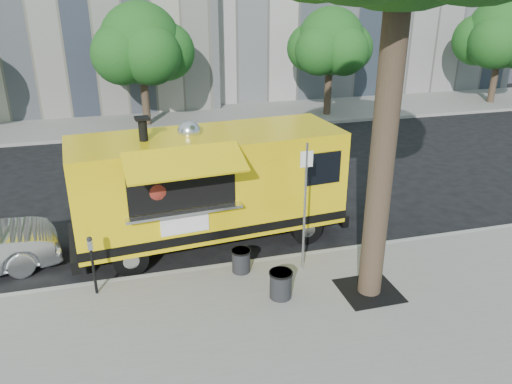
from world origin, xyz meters
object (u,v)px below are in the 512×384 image
at_px(parking_meter, 92,259).
at_px(food_truck, 209,184).
at_px(far_tree_d, 502,33).
at_px(trash_bin_right, 281,284).
at_px(far_tree_b, 141,43).
at_px(far_tree_c, 331,41).
at_px(sign_post, 305,201).
at_px(trash_bin_left, 241,260).

distance_m(parking_meter, food_truck, 3.45).
bearing_deg(food_truck, far_tree_d, 28.33).
bearing_deg(trash_bin_right, parking_meter, 162.66).
bearing_deg(far_tree_b, far_tree_d, -0.30).
relative_size(parking_meter, food_truck, 0.19).
bearing_deg(far_tree_c, food_truck, -124.73).
bearing_deg(far_tree_c, parking_meter, -128.66).
relative_size(far_tree_d, parking_meter, 4.23).
bearing_deg(trash_bin_right, far_tree_d, 41.15).
height_order(sign_post, trash_bin_right, sign_post).
xyz_separation_m(far_tree_b, far_tree_d, (19.00, -0.10, 0.06)).
relative_size(far_tree_c, far_tree_d, 0.92).
bearing_deg(far_tree_c, far_tree_d, 1.15).
bearing_deg(far_tree_c, trash_bin_right, -116.05).
distance_m(trash_bin_left, trash_bin_right, 1.33).
bearing_deg(parking_meter, far_tree_b, 81.90).
bearing_deg(far_tree_b, sign_post, -79.85).
height_order(far_tree_c, trash_bin_left, far_tree_c).
height_order(far_tree_b, far_tree_d, far_tree_d).
xyz_separation_m(far_tree_d, trash_bin_right, (-17.29, -15.11, -3.42)).
bearing_deg(trash_bin_left, parking_meter, -179.09).
height_order(far_tree_b, food_truck, far_tree_b).
xyz_separation_m(far_tree_d, parking_meter, (-21.00, -13.95, -2.91)).
distance_m(sign_post, parking_meter, 4.64).
relative_size(far_tree_b, trash_bin_right, 9.24).
bearing_deg(far_tree_d, trash_bin_left, -142.07).
bearing_deg(sign_post, parking_meter, 177.48).
bearing_deg(sign_post, far_tree_c, 65.19).
bearing_deg(far_tree_b, parking_meter, -98.10).
xyz_separation_m(sign_post, trash_bin_right, (-0.84, -0.96, -1.38)).
bearing_deg(parking_meter, far_tree_c, 51.34).
relative_size(trash_bin_left, trash_bin_right, 0.91).
bearing_deg(food_truck, trash_bin_left, -84.08).
bearing_deg(far_tree_d, far_tree_c, -178.85).
xyz_separation_m(far_tree_d, sign_post, (-16.45, -14.15, -2.04)).
xyz_separation_m(food_truck, trash_bin_left, (0.37, -1.87, -1.16)).
distance_m(sign_post, food_truck, 2.76).
distance_m(parking_meter, trash_bin_right, 3.92).
xyz_separation_m(parking_meter, trash_bin_left, (3.16, 0.05, -0.54)).
bearing_deg(trash_bin_right, trash_bin_left, 114.45).
height_order(far_tree_c, parking_meter, far_tree_c).
xyz_separation_m(far_tree_b, trash_bin_right, (1.71, -15.21, -3.36)).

